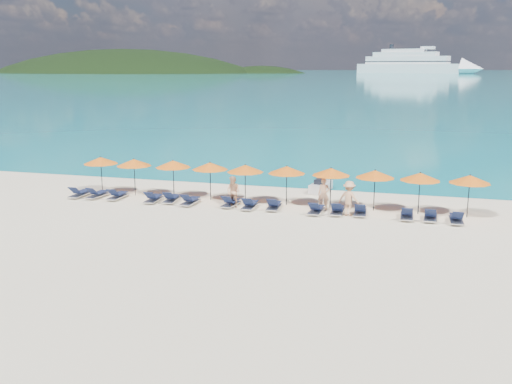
# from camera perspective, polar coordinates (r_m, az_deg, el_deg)

# --- Properties ---
(ground) EXTENTS (1400.00, 1400.00, 0.00)m
(ground) POSITION_cam_1_polar(r_m,az_deg,el_deg) (27.48, -1.69, -3.75)
(ground) COLOR beige
(sea) EXTENTS (1600.00, 1300.00, 0.01)m
(sea) POSITION_cam_1_polar(r_m,az_deg,el_deg) (685.26, 15.31, 11.45)
(sea) COLOR #1FA9B2
(sea) RESTS_ON ground
(headland_main) EXTENTS (374.00, 242.00, 126.50)m
(headland_main) POSITION_cam_1_polar(r_m,az_deg,el_deg) (645.22, -13.02, 8.14)
(headland_main) COLOR black
(headland_main) RESTS_ON ground
(headland_small) EXTENTS (162.00, 126.00, 85.50)m
(headland_small) POSITION_cam_1_polar(r_m,az_deg,el_deg) (607.60, 0.56, 8.49)
(headland_small) COLOR black
(headland_small) RESTS_ON ground
(cruise_ship) EXTENTS (124.66, 55.43, 34.62)m
(cruise_ship) POSITION_cam_1_polar(r_m,az_deg,el_deg) (607.55, 16.02, 12.17)
(cruise_ship) COLOR white
(cruise_ship) RESTS_ON ground
(jetski) EXTENTS (1.22, 2.42, 0.82)m
(jetski) POSITION_cam_1_polar(r_m,az_deg,el_deg) (35.81, 6.48, 0.58)
(jetski) COLOR silver
(jetski) RESTS_ON ground
(beachgoer_a) EXTENTS (0.67, 0.47, 1.75)m
(beachgoer_a) POSITION_cam_1_polar(r_m,az_deg,el_deg) (31.16, 6.79, -0.22)
(beachgoer_a) COLOR tan
(beachgoer_a) RESTS_ON ground
(beachgoer_b) EXTENTS (0.95, 0.71, 1.73)m
(beachgoer_b) POSITION_cam_1_polar(r_m,az_deg,el_deg) (31.58, -2.29, 0.02)
(beachgoer_b) COLOR tan
(beachgoer_b) RESTS_ON ground
(beachgoer_c) EXTENTS (1.30, 0.88, 1.85)m
(beachgoer_c) POSITION_cam_1_polar(r_m,az_deg,el_deg) (30.14, 9.29, -0.63)
(beachgoer_c) COLOR tan
(beachgoer_c) RESTS_ON ground
(umbrella_0) EXTENTS (2.10, 2.10, 2.28)m
(umbrella_0) POSITION_cam_1_polar(r_m,az_deg,el_deg) (36.24, -15.27, 3.06)
(umbrella_0) COLOR black
(umbrella_0) RESTS_ON ground
(umbrella_1) EXTENTS (2.10, 2.10, 2.28)m
(umbrella_1) POSITION_cam_1_polar(r_m,az_deg,el_deg) (35.00, -12.11, 2.90)
(umbrella_1) COLOR black
(umbrella_1) RESTS_ON ground
(umbrella_2) EXTENTS (2.10, 2.10, 2.28)m
(umbrella_2) POSITION_cam_1_polar(r_m,az_deg,el_deg) (34.05, -8.30, 2.79)
(umbrella_2) COLOR black
(umbrella_2) RESTS_ON ground
(umbrella_3) EXTENTS (2.10, 2.10, 2.28)m
(umbrella_3) POSITION_cam_1_polar(r_m,az_deg,el_deg) (33.12, -4.62, 2.60)
(umbrella_3) COLOR black
(umbrella_3) RESTS_ON ground
(umbrella_4) EXTENTS (2.10, 2.10, 2.28)m
(umbrella_4) POSITION_cam_1_polar(r_m,az_deg,el_deg) (32.22, -1.08, 2.37)
(umbrella_4) COLOR black
(umbrella_4) RESTS_ON ground
(umbrella_5) EXTENTS (2.10, 2.10, 2.28)m
(umbrella_5) POSITION_cam_1_polar(r_m,az_deg,el_deg) (31.83, 3.09, 2.22)
(umbrella_5) COLOR black
(umbrella_5) RESTS_ON ground
(umbrella_6) EXTENTS (2.10, 2.10, 2.28)m
(umbrella_6) POSITION_cam_1_polar(r_m,az_deg,el_deg) (31.47, 7.51, 2.02)
(umbrella_6) COLOR black
(umbrella_6) RESTS_ON ground
(umbrella_7) EXTENTS (2.10, 2.10, 2.28)m
(umbrella_7) POSITION_cam_1_polar(r_m,az_deg,el_deg) (31.20, 11.82, 1.77)
(umbrella_7) COLOR black
(umbrella_7) RESTS_ON ground
(umbrella_8) EXTENTS (2.10, 2.10, 2.28)m
(umbrella_8) POSITION_cam_1_polar(r_m,az_deg,el_deg) (31.04, 16.10, 1.48)
(umbrella_8) COLOR black
(umbrella_8) RESTS_ON ground
(umbrella_9) EXTENTS (2.10, 2.10, 2.28)m
(umbrella_9) POSITION_cam_1_polar(r_m,az_deg,el_deg) (31.15, 20.61, 1.20)
(umbrella_9) COLOR black
(umbrella_9) RESTS_ON ground
(lounger_0) EXTENTS (0.63, 1.70, 0.66)m
(lounger_0) POSITION_cam_1_polar(r_m,az_deg,el_deg) (35.68, -17.22, -0.12)
(lounger_0) COLOR silver
(lounger_0) RESTS_ON ground
(lounger_1) EXTENTS (0.76, 1.75, 0.66)m
(lounger_1) POSITION_cam_1_polar(r_m,az_deg,el_deg) (35.17, -15.59, -0.20)
(lounger_1) COLOR silver
(lounger_1) RESTS_ON ground
(lounger_2) EXTENTS (0.63, 1.70, 0.66)m
(lounger_2) POSITION_cam_1_polar(r_m,az_deg,el_deg) (34.52, -13.69, -0.32)
(lounger_2) COLOR silver
(lounger_2) RESTS_ON ground
(lounger_3) EXTENTS (0.69, 1.73, 0.66)m
(lounger_3) POSITION_cam_1_polar(r_m,az_deg,el_deg) (33.34, -10.20, -0.61)
(lounger_3) COLOR silver
(lounger_3) RESTS_ON ground
(lounger_4) EXTENTS (0.77, 1.75, 0.66)m
(lounger_4) POSITION_cam_1_polar(r_m,az_deg,el_deg) (33.12, -8.45, -0.64)
(lounger_4) COLOR silver
(lounger_4) RESTS_ON ground
(lounger_5) EXTENTS (0.69, 1.72, 0.66)m
(lounger_5) POSITION_cam_1_polar(r_m,az_deg,el_deg) (32.40, -6.61, -0.88)
(lounger_5) COLOR silver
(lounger_5) RESTS_ON ground
(lounger_6) EXTENTS (0.75, 1.74, 0.66)m
(lounger_6) POSITION_cam_1_polar(r_m,az_deg,el_deg) (31.80, -2.54, -1.06)
(lounger_6) COLOR silver
(lounger_6) RESTS_ON ground
(lounger_7) EXTENTS (0.64, 1.71, 0.66)m
(lounger_7) POSITION_cam_1_polar(r_m,az_deg,el_deg) (31.29, -0.61, -1.27)
(lounger_7) COLOR silver
(lounger_7) RESTS_ON ground
(lounger_8) EXTENTS (0.71, 1.73, 0.66)m
(lounger_8) POSITION_cam_1_polar(r_m,az_deg,el_deg) (31.14, 1.81, -1.35)
(lounger_8) COLOR silver
(lounger_8) RESTS_ON ground
(lounger_9) EXTENTS (0.74, 1.74, 0.66)m
(lounger_9) POSITION_cam_1_polar(r_m,az_deg,el_deg) (30.44, 6.05, -1.74)
(lounger_9) COLOR silver
(lounger_9) RESTS_ON ground
(lounger_10) EXTENTS (0.67, 1.72, 0.66)m
(lounger_10) POSITION_cam_1_polar(r_m,az_deg,el_deg) (30.48, 8.15, -1.78)
(lounger_10) COLOR silver
(lounger_10) RESTS_ON ground
(lounger_11) EXTENTS (0.71, 1.73, 0.66)m
(lounger_11) POSITION_cam_1_polar(r_m,az_deg,el_deg) (30.47, 10.37, -1.86)
(lounger_11) COLOR silver
(lounger_11) RESTS_ON ground
(lounger_12) EXTENTS (0.65, 1.71, 0.66)m
(lounger_12) POSITION_cam_1_polar(r_m,az_deg,el_deg) (30.23, 14.85, -2.20)
(lounger_12) COLOR silver
(lounger_12) RESTS_ON ground
(lounger_13) EXTENTS (0.70, 1.73, 0.66)m
(lounger_13) POSITION_cam_1_polar(r_m,az_deg,el_deg) (30.30, 17.06, -2.30)
(lounger_13) COLOR silver
(lounger_13) RESTS_ON ground
(lounger_14) EXTENTS (0.66, 1.71, 0.66)m
(lounger_14) POSITION_cam_1_polar(r_m,az_deg,el_deg) (30.22, 19.40, -2.50)
(lounger_14) COLOR silver
(lounger_14) RESTS_ON ground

